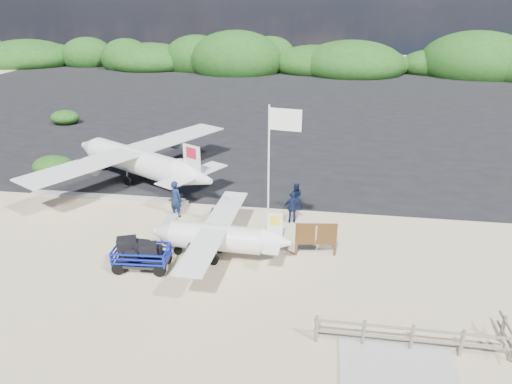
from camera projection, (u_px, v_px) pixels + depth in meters
The scene contains 14 objects.
ground at pixel (250, 256), 19.98m from camera, with size 160.00×160.00×0.00m, color beige.
asphalt_apron at pixel (296, 107), 47.27m from camera, with size 90.00×50.00×0.04m, color #B2B2B2, non-canonical shape.
lagoon at pixel (76, 226), 22.57m from camera, with size 9.00×7.00×0.40m, color #B2B2B2, non-canonical shape.
walkway_pad at pixel (398, 372), 13.77m from camera, with size 3.50×2.50×0.10m, color #B2B2B2, non-canonical shape.
vegetation_band at pixel (307, 72), 70.02m from camera, with size 124.00×8.00×4.40m, color #B2B2B2, non-canonical shape.
fence at pixel (410, 351), 14.61m from camera, with size 6.40×2.00×1.10m, color #B2B2B2, non-canonical shape.
baggage_cart at pixel (143, 269), 19.04m from camera, with size 2.42×1.38×1.21m, color #0B1CAA, non-canonical shape.
flagpole at pixel (268, 251), 20.33m from camera, with size 1.32×0.55×6.59m, color white, non-canonical shape.
signboard at pixel (315, 255), 20.06m from camera, with size 1.91×0.18×1.58m, color #533617, non-canonical shape.
crew_a at pixel (176, 199), 23.24m from camera, with size 0.71×0.47×1.96m, color #111D41.
crew_b at pixel (296, 196), 24.10m from camera, with size 0.74×0.57×1.52m, color #111D41.
crew_c at pixel (293, 208), 22.65m from camera, with size 0.96×0.40×1.63m, color #111D41.
aircraft_large at pixel (422, 139), 36.67m from camera, with size 13.79×13.79×4.14m, color #B2B2B2, non-canonical shape.
aircraft_small at pixel (213, 100), 50.41m from camera, with size 6.32×6.32×2.28m, color #B2B2B2, non-canonical shape.
Camera 1 is at (2.81, -17.05, 10.41)m, focal length 32.00 mm.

